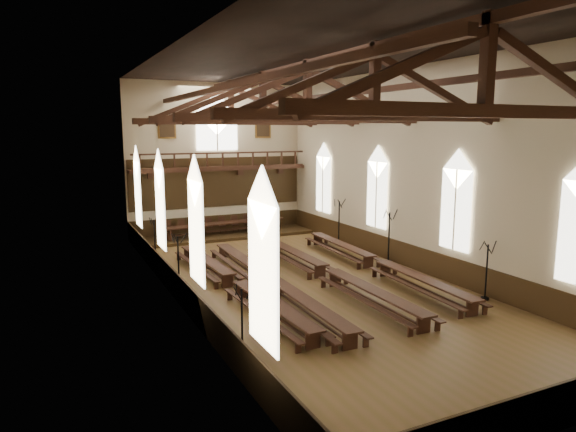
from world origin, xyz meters
name	(u,v)px	position (x,y,z in m)	size (l,w,h in m)	color
ground	(306,282)	(0.00, 0.00, 0.00)	(26.00, 26.00, 0.00)	brown
room_walls	(307,140)	(0.00, 0.00, 6.46)	(26.00, 26.00, 26.00)	#BBAF8E
wainscot_band	(307,270)	(0.00, 0.00, 0.60)	(12.00, 26.00, 1.20)	#35210F
side_windows	(307,202)	(0.00, 0.00, 3.74)	(11.85, 19.80, 4.50)	white
end_window	(217,125)	(0.00, 12.90, 7.22)	(2.80, 0.12, 3.80)	white
minstrels_gallery	(219,176)	(0.00, 12.66, 3.91)	(11.80, 1.24, 3.70)	#381B11
portraits	(217,127)	(0.00, 12.90, 7.10)	(7.75, 0.09, 1.45)	brown
roof_trusses	(308,100)	(0.00, 0.00, 8.22)	(11.70, 25.70, 2.80)	#381B11
refectory_row_a	(235,281)	(-3.47, 0.02, 0.49)	(1.65, 13.77, 0.68)	#381B11
refectory_row_b	(270,280)	(-2.01, -0.47, 0.50)	(1.51, 13.88, 0.69)	#381B11
refectory_row_c	(328,271)	(0.92, -0.34, 0.52)	(1.49, 14.04, 0.71)	#381B11
refectory_row_d	(377,262)	(3.97, 0.10, 0.51)	(1.74, 13.97, 0.70)	#381B11
dais	(226,235)	(-0.03, 11.40, 0.10)	(11.40, 2.90, 0.19)	#35210F
high_table	(226,224)	(-0.03, 11.40, 0.85)	(8.32, 1.74, 0.78)	#381B11
high_chairs	(222,223)	(-0.03, 12.21, 0.75)	(7.66, 0.47, 1.02)	#381B11
candelabrum_left_near	(242,340)	(-5.55, -6.52, 0.75)	(0.72, 0.74, 2.46)	black
candelabrum_left_mid	(179,273)	(-5.55, 1.35, 0.77)	(0.70, 0.78, 2.54)	black
candelabrum_left_far	(155,249)	(-5.55, 6.52, 0.75)	(0.68, 0.75, 2.46)	black
candelabrum_right_near	(486,282)	(5.55, -5.29, 0.75)	(0.73, 0.73, 2.46)	black
candelabrum_right_mid	(389,247)	(5.55, 1.32, 0.86)	(0.84, 0.85, 2.84)	black
candelabrum_right_far	(339,230)	(5.55, 6.37, 0.85)	(0.78, 0.86, 2.80)	black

